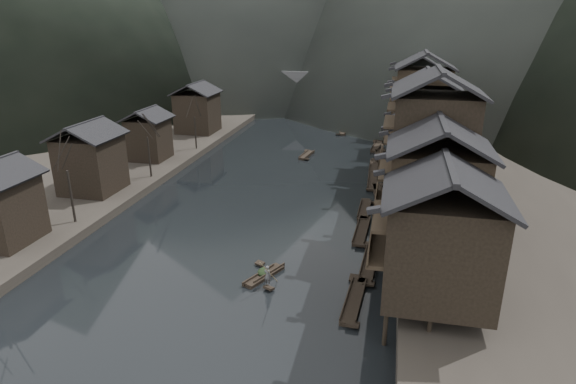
# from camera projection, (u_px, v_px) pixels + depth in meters

# --- Properties ---
(water) EXTENTS (300.00, 300.00, 0.00)m
(water) POSITION_uv_depth(u_px,v_px,m) (231.00, 253.00, 44.34)
(water) COLOR black
(water) RESTS_ON ground
(right_bank) EXTENTS (40.00, 200.00, 1.80)m
(right_bank) POSITION_uv_depth(u_px,v_px,m) (533.00, 152.00, 73.57)
(right_bank) COLOR #2D2823
(right_bank) RESTS_ON ground
(left_bank) EXTENTS (40.00, 200.00, 1.20)m
(left_bank) POSITION_uv_depth(u_px,v_px,m) (120.00, 132.00, 87.93)
(left_bank) COLOR #2D2823
(left_bank) RESTS_ON ground
(stilt_houses) EXTENTS (9.00, 67.60, 16.56)m
(stilt_houses) POSITION_uv_depth(u_px,v_px,m) (425.00, 122.00, 55.72)
(stilt_houses) COLOR black
(stilt_houses) RESTS_ON ground
(left_houses) EXTENTS (8.10, 53.20, 8.73)m
(left_houses) POSITION_uv_depth(u_px,v_px,m) (134.00, 133.00, 65.01)
(left_houses) COLOR black
(left_houses) RESTS_ON left_bank
(bare_trees) EXTENTS (3.87, 44.17, 7.75)m
(bare_trees) POSITION_uv_depth(u_px,v_px,m) (111.00, 147.00, 53.80)
(bare_trees) COLOR black
(bare_trees) RESTS_ON left_bank
(moored_sampans) EXTENTS (3.18, 60.33, 0.47)m
(moored_sampans) POSITION_uv_depth(u_px,v_px,m) (373.00, 186.00, 60.93)
(moored_sampans) COLOR black
(moored_sampans) RESTS_ON water
(midriver_boats) EXTENTS (5.85, 35.70, 0.45)m
(midriver_boats) POSITION_uv_depth(u_px,v_px,m) (330.00, 132.00, 89.91)
(midriver_boats) COLOR black
(midriver_boats) RESTS_ON water
(stone_bridge) EXTENTS (40.00, 6.00, 9.00)m
(stone_bridge) POSITION_uv_depth(u_px,v_px,m) (334.00, 89.00, 108.58)
(stone_bridge) COLOR #4C4C4F
(stone_bridge) RESTS_ON ground
(hero_sampan) EXTENTS (2.72, 4.56, 0.43)m
(hero_sampan) POSITION_uv_depth(u_px,v_px,m) (264.00, 275.00, 40.07)
(hero_sampan) COLOR black
(hero_sampan) RESTS_ON water
(cargo_heap) EXTENTS (1.03, 1.35, 0.62)m
(cargo_heap) POSITION_uv_depth(u_px,v_px,m) (264.00, 268.00, 40.08)
(cargo_heap) COLOR black
(cargo_heap) RESTS_ON hero_sampan
(boatman) EXTENTS (0.75, 0.62, 1.76)m
(boatman) POSITION_uv_depth(u_px,v_px,m) (268.00, 273.00, 38.20)
(boatman) COLOR #58585A
(boatman) RESTS_ON hero_sampan
(bamboo_pole) EXTENTS (0.86, 2.79, 3.31)m
(bamboo_pole) POSITION_uv_depth(u_px,v_px,m) (270.00, 245.00, 37.28)
(bamboo_pole) COLOR #8C7A51
(bamboo_pole) RESTS_ON boatman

